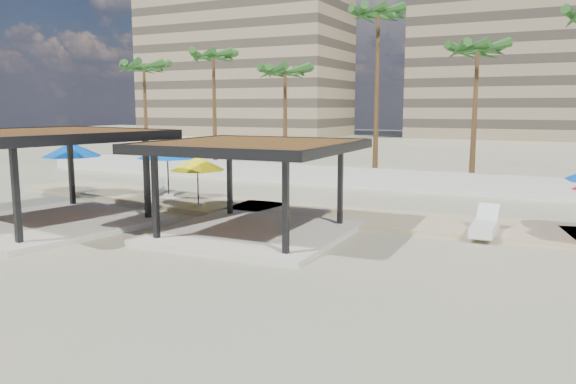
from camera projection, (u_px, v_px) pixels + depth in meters
name	position (u px, v px, depth m)	size (l,w,h in m)	color
ground	(281.00, 258.00, 17.76)	(200.00, 200.00, 0.00)	tan
promenade	(406.00, 219.00, 23.65)	(44.45, 7.97, 0.24)	#C6B284
boundary_wall	(410.00, 181.00, 31.82)	(56.00, 0.30, 1.20)	silver
building_west	(244.00, 44.00, 94.17)	(34.00, 16.00, 32.40)	#937F60
building_mid	(546.00, 42.00, 82.85)	(38.00, 16.00, 30.40)	#847259
pavilion_central	(253.00, 180.00, 20.62)	(7.12, 7.12, 3.52)	beige
pavilion_west	(47.00, 169.00, 22.43)	(8.79, 8.79, 3.83)	beige
umbrella_a	(167.00, 151.00, 28.55)	(3.32, 3.32, 2.72)	beige
umbrella_b	(197.00, 164.00, 25.79)	(2.61, 2.61, 2.31)	beige
umbrella_f	(72.00, 150.00, 29.27)	(3.88, 3.88, 2.75)	beige
lounger_a	(156.00, 190.00, 29.91)	(1.40, 1.96, 0.72)	silver
lounger_c	(484.00, 227.00, 20.51)	(0.82, 2.45, 0.92)	silver
palm_a	(144.00, 71.00, 42.10)	(3.00, 3.00, 8.57)	brown
palm_b	(213.00, 60.00, 39.72)	(3.00, 3.00, 9.17)	brown
palm_c	(285.00, 75.00, 36.72)	(3.00, 3.00, 7.90)	brown
palm_d	(378.00, 21.00, 34.31)	(3.00, 3.00, 11.26)	brown
palm_e	(478.00, 55.00, 31.56)	(3.00, 3.00, 8.80)	brown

